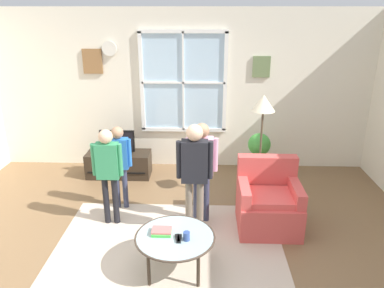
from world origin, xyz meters
The scene contains 17 objects.
ground_plane centered at (0.00, 0.00, -0.01)m, with size 6.90×5.83×0.02m, color brown.
back_wall centered at (0.00, 2.67, 1.34)m, with size 6.30×0.17×2.67m.
area_rug centered at (-0.01, 0.14, 0.00)m, with size 2.67×2.02×0.01m, color #C6B29E.
tv_stand centered at (-1.03, 2.11, 0.20)m, with size 1.04×0.44×0.41m.
television centered at (-1.03, 2.11, 0.61)m, with size 0.56×0.08×0.38m.
armchair centered at (1.21, 0.66, 0.33)m, with size 0.76×0.74×0.87m.
coffee_table centered at (0.09, -0.24, 0.40)m, with size 0.85×0.85×0.43m.
book_stack centered at (-0.05, -0.19, 0.44)m, with size 0.21×0.17×0.05m.
cup centered at (0.22, -0.30, 0.47)m, with size 0.07×0.07×0.09m, color #334C8C.
remote_near_books centered at (0.14, -0.30, 0.43)m, with size 0.04×0.14×0.02m, color black.
remote_near_cup centered at (0.12, -0.30, 0.43)m, with size 0.04×0.14×0.02m, color black.
person_pink_shirt centered at (0.36, 0.76, 0.84)m, with size 0.40×0.18×1.34m.
person_blue_shirt centered at (-0.76, 1.07, 0.74)m, with size 0.36×0.16×1.19m.
person_green_shirt centered at (-0.81, 0.67, 0.80)m, with size 0.39×0.18×1.28m.
person_black_shirt centered at (0.28, 0.46, 0.89)m, with size 0.43×0.19×1.42m.
potted_plant_by_window centered at (1.27, 2.09, 0.42)m, with size 0.36×0.36×0.77m.
floor_lamp centered at (1.17, 1.36, 1.30)m, with size 0.32×0.32×1.56m.
Camera 1 is at (0.38, -3.54, 2.66)m, focal length 34.90 mm.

